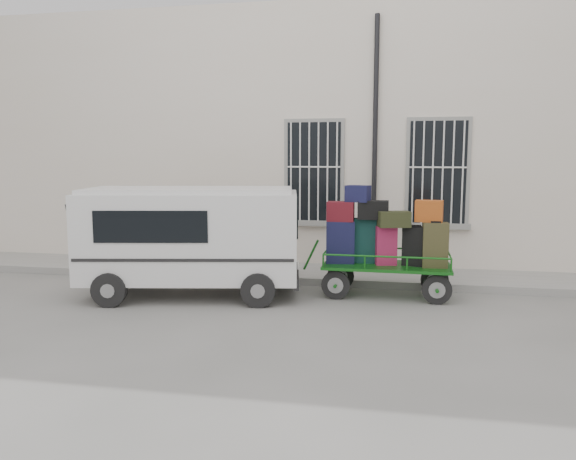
% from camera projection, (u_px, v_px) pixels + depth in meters
% --- Properties ---
extents(ground, '(80.00, 80.00, 0.00)m').
position_uv_depth(ground, '(311.00, 303.00, 9.95)').
color(ground, slate).
rests_on(ground, ground).
extents(building, '(24.00, 5.15, 6.00)m').
position_uv_depth(building, '(343.00, 141.00, 14.91)').
color(building, beige).
rests_on(building, ground).
extents(sidewalk, '(24.00, 1.70, 0.15)m').
position_uv_depth(sidewalk, '(326.00, 274.00, 12.08)').
color(sidewalk, gray).
rests_on(sidewalk, ground).
extents(luggage_cart, '(2.74, 1.08, 2.06)m').
position_uv_depth(luggage_cart, '(384.00, 242.00, 10.34)').
color(luggage_cart, black).
rests_on(luggage_cart, ground).
extents(van, '(4.24, 2.40, 2.02)m').
position_uv_depth(van, '(191.00, 234.00, 10.39)').
color(van, silver).
rests_on(van, ground).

